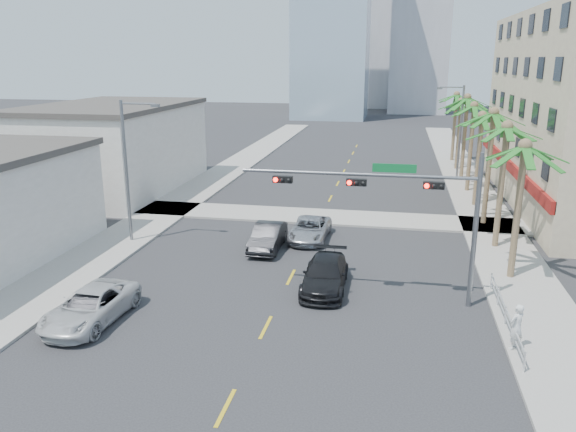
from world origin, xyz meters
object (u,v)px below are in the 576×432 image
object	(u,v)px
traffic_signal_mast	(405,200)
pedestrian	(516,327)
car_parked_mid	(88,310)
car_lane_center	(310,229)
car_lane_left	(268,237)
car_lane_right	(325,275)
car_parked_far	(90,306)

from	to	relation	value
traffic_signal_mast	pedestrian	bearing A→B (deg)	-42.47
car_parked_mid	car_lane_center	xyz separation A→B (m)	(7.79, 13.84, 0.05)
car_lane_left	car_lane_right	bearing A→B (deg)	-52.99
traffic_signal_mast	car_lane_center	world-z (taller)	traffic_signal_mast
car_lane_center	pedestrian	bearing A→B (deg)	-49.95
car_parked_mid	pedestrian	world-z (taller)	pedestrian
car_lane_left	car_lane_center	xyz separation A→B (m)	(2.26, 2.37, -0.08)
car_parked_far	car_lane_center	xyz separation A→B (m)	(7.79, 13.65, -0.05)
car_lane_left	car_lane_right	distance (m)	7.01
car_parked_far	pedestrian	xyz separation A→B (m)	(18.10, 0.76, 0.36)
traffic_signal_mast	car_lane_left	xyz separation A→B (m)	(-8.06, 6.38, -4.28)
car_lane_right	car_lane_left	bearing A→B (deg)	126.63
car_parked_mid	car_parked_far	world-z (taller)	car_parked_far
traffic_signal_mast	car_lane_left	size ratio (longest dim) A/B	2.34
car_parked_mid	car_lane_right	world-z (taller)	car_lane_right
traffic_signal_mast	pedestrian	size ratio (longest dim) A/B	5.77
car_lane_left	car_parked_mid	bearing A→B (deg)	-116.31
car_parked_far	car_lane_right	bearing A→B (deg)	33.44
car_parked_mid	car_lane_center	world-z (taller)	car_lane_center
car_parked_far	car_lane_left	distance (m)	12.56
car_parked_mid	pedestrian	xyz separation A→B (m)	(18.10, 0.96, 0.47)
car_parked_mid	car_lane_left	xyz separation A→B (m)	(5.52, 11.47, 0.14)
car_parked_mid	pedestrian	size ratio (longest dim) A/B	2.03
traffic_signal_mast	car_parked_mid	world-z (taller)	traffic_signal_mast
car_parked_far	car_lane_center	distance (m)	15.71
car_parked_mid	traffic_signal_mast	bearing A→B (deg)	15.59
traffic_signal_mast	car_parked_mid	bearing A→B (deg)	-159.45
car_lane_right	car_lane_center	bearing A→B (deg)	103.29
car_lane_left	car_lane_center	distance (m)	3.28
car_parked_mid	car_parked_far	distance (m)	0.22
traffic_signal_mast	pedestrian	distance (m)	7.28
traffic_signal_mast	car_lane_center	xyz separation A→B (m)	(-5.80, 8.75, -4.36)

